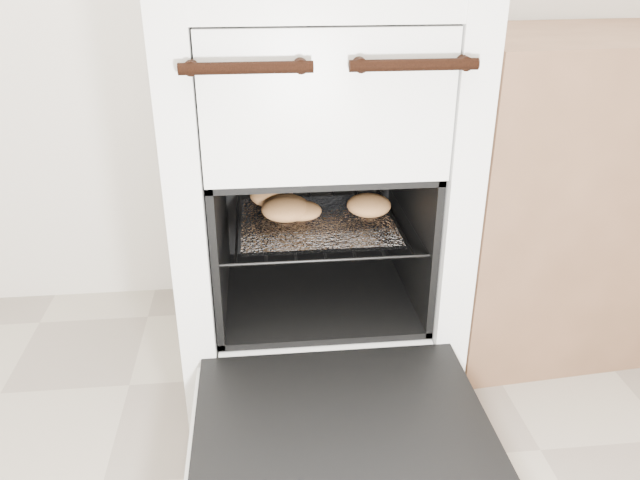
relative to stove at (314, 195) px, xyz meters
The scene contains 6 objects.
stove is the anchor object (origin of this frame).
oven_door 0.62m from the stove, 90.00° to the right, with size 0.59×0.46×0.04m.
oven_rack 0.08m from the stove, 90.00° to the right, with size 0.48×0.46×0.01m.
foil_sheet 0.10m from the stove, 90.00° to the right, with size 0.37×0.33×0.01m, color silver.
baked_rolls 0.06m from the stove, 126.51° to the right, with size 0.38×0.26×0.06m.
counter 0.80m from the stove, ahead, with size 0.87×0.58×0.87m, color brown.
Camera 1 is at (0.04, -0.36, 1.06)m, focal length 35.00 mm.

